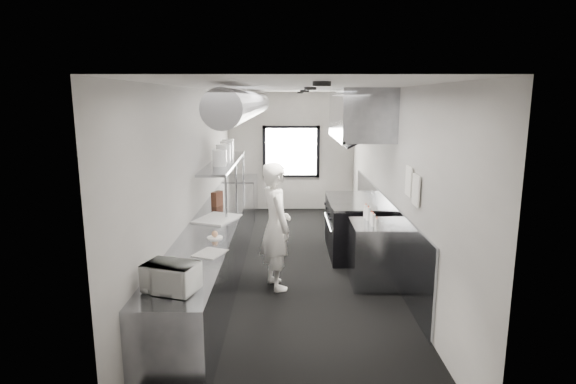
{
  "coord_description": "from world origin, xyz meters",
  "views": [
    {
      "loc": [
        -0.1,
        -7.1,
        2.65
      ],
      "look_at": [
        -0.08,
        -0.2,
        1.26
      ],
      "focal_mm": 29.09,
      "sensor_mm": 36.0,
      "label": 1
    }
  ],
  "objects_px": {
    "microwave": "(171,277)",
    "line_cook": "(276,226)",
    "far_work_table": "(241,197)",
    "plate_stack_a": "(220,158)",
    "plate_stack_d": "(228,148)",
    "small_plate": "(215,238)",
    "squeeze_bottle_a": "(377,224)",
    "squeeze_bottle_b": "(373,220)",
    "deli_tub_b": "(174,267)",
    "plate_stack_b": "(223,154)",
    "squeeze_bottle_c": "(371,218)",
    "squeeze_bottle_d": "(368,214)",
    "prep_counter": "(216,249)",
    "bottle_station": "(374,254)",
    "squeeze_bottle_e": "(366,211)",
    "knife_block": "(217,199)",
    "pass_shelf": "(225,163)",
    "plate_stack_c": "(227,150)",
    "deli_tub_a": "(170,262)",
    "cutting_board": "(217,219)",
    "exhaust_hood": "(359,114)",
    "range": "(353,226)"
  },
  "relations": [
    {
      "from": "plate_stack_c",
      "to": "squeeze_bottle_d",
      "type": "xyz_separation_m",
      "value": [
        2.27,
        -1.75,
        -0.74
      ]
    },
    {
      "from": "small_plate",
      "to": "cutting_board",
      "type": "distance_m",
      "value": 0.96
    },
    {
      "from": "prep_counter",
      "to": "line_cook",
      "type": "relative_size",
      "value": 3.35
    },
    {
      "from": "exhaust_hood",
      "to": "knife_block",
      "type": "height_order",
      "value": "exhaust_hood"
    },
    {
      "from": "plate_stack_c",
      "to": "small_plate",
      "type": "bearing_deg",
      "value": -86.44
    },
    {
      "from": "bottle_station",
      "to": "line_cook",
      "type": "xyz_separation_m",
      "value": [
        -1.41,
        -0.1,
        0.45
      ]
    },
    {
      "from": "pass_shelf",
      "to": "deli_tub_b",
      "type": "bearing_deg",
      "value": -91.15
    },
    {
      "from": "far_work_table",
      "to": "cutting_board",
      "type": "distance_m",
      "value": 3.68
    },
    {
      "from": "knife_block",
      "to": "plate_stack_a",
      "type": "relative_size",
      "value": 0.89
    },
    {
      "from": "plate_stack_a",
      "to": "squeeze_bottle_b",
      "type": "height_order",
      "value": "plate_stack_a"
    },
    {
      "from": "squeeze_bottle_e",
      "to": "knife_block",
      "type": "bearing_deg",
      "value": 160.77
    },
    {
      "from": "pass_shelf",
      "to": "squeeze_bottle_e",
      "type": "bearing_deg",
      "value": -31.45
    },
    {
      "from": "pass_shelf",
      "to": "plate_stack_b",
      "type": "height_order",
      "value": "plate_stack_b"
    },
    {
      "from": "deli_tub_a",
      "to": "plate_stack_a",
      "type": "relative_size",
      "value": 0.46
    },
    {
      "from": "small_plate",
      "to": "squeeze_bottle_a",
      "type": "distance_m",
      "value": 2.16
    },
    {
      "from": "pass_shelf",
      "to": "squeeze_bottle_e",
      "type": "relative_size",
      "value": 14.96
    },
    {
      "from": "exhaust_hood",
      "to": "microwave",
      "type": "relative_size",
      "value": 4.97
    },
    {
      "from": "plate_stack_d",
      "to": "squeeze_bottle_b",
      "type": "distance_m",
      "value": 3.47
    },
    {
      "from": "deli_tub_a",
      "to": "prep_counter",
      "type": "bearing_deg",
      "value": 84.41
    },
    {
      "from": "small_plate",
      "to": "squeeze_bottle_c",
      "type": "relative_size",
      "value": 1.24
    },
    {
      "from": "pass_shelf",
      "to": "line_cook",
      "type": "distance_m",
      "value": 2.13
    },
    {
      "from": "squeeze_bottle_a",
      "to": "pass_shelf",
      "type": "bearing_deg",
      "value": 138.68
    },
    {
      "from": "plate_stack_a",
      "to": "plate_stack_b",
      "type": "distance_m",
      "value": 0.39
    },
    {
      "from": "range",
      "to": "squeeze_bottle_c",
      "type": "bearing_deg",
      "value": -87.3
    },
    {
      "from": "prep_counter",
      "to": "bottle_station",
      "type": "height_order",
      "value": "same"
    },
    {
      "from": "squeeze_bottle_a",
      "to": "line_cook",
      "type": "bearing_deg",
      "value": 170.88
    },
    {
      "from": "squeeze_bottle_b",
      "to": "squeeze_bottle_a",
      "type": "bearing_deg",
      "value": -85.49
    },
    {
      "from": "plate_stack_d",
      "to": "microwave",
      "type": "bearing_deg",
      "value": -89.52
    },
    {
      "from": "microwave",
      "to": "line_cook",
      "type": "bearing_deg",
      "value": 85.18
    },
    {
      "from": "exhaust_hood",
      "to": "plate_stack_a",
      "type": "bearing_deg",
      "value": -172.39
    },
    {
      "from": "plate_stack_b",
      "to": "plate_stack_d",
      "type": "bearing_deg",
      "value": 91.71
    },
    {
      "from": "squeeze_bottle_a",
      "to": "squeeze_bottle_b",
      "type": "distance_m",
      "value": 0.19
    },
    {
      "from": "cutting_board",
      "to": "squeeze_bottle_a",
      "type": "xyz_separation_m",
      "value": [
        2.24,
        -0.57,
        0.07
      ]
    },
    {
      "from": "small_plate",
      "to": "squeeze_bottle_d",
      "type": "relative_size",
      "value": 1.04
    },
    {
      "from": "microwave",
      "to": "deli_tub_b",
      "type": "distance_m",
      "value": 0.52
    },
    {
      "from": "range",
      "to": "squeeze_bottle_e",
      "type": "height_order",
      "value": "squeeze_bottle_e"
    },
    {
      "from": "deli_tub_a",
      "to": "microwave",
      "type": "bearing_deg",
      "value": -75.4
    },
    {
      "from": "bottle_station",
      "to": "squeeze_bottle_a",
      "type": "xyz_separation_m",
      "value": [
        -0.04,
        -0.32,
        0.53
      ]
    },
    {
      "from": "cutting_board",
      "to": "plate_stack_c",
      "type": "height_order",
      "value": "plate_stack_c"
    },
    {
      "from": "microwave",
      "to": "plate_stack_c",
      "type": "relative_size",
      "value": 1.36
    },
    {
      "from": "deli_tub_b",
      "to": "plate_stack_d",
      "type": "height_order",
      "value": "plate_stack_d"
    },
    {
      "from": "squeeze_bottle_e",
      "to": "squeeze_bottle_a",
      "type": "bearing_deg",
      "value": -86.26
    },
    {
      "from": "deli_tub_a",
      "to": "deli_tub_b",
      "type": "xyz_separation_m",
      "value": [
        0.07,
        -0.14,
        0.0
      ]
    },
    {
      "from": "squeeze_bottle_c",
      "to": "squeeze_bottle_d",
      "type": "height_order",
      "value": "squeeze_bottle_d"
    },
    {
      "from": "microwave",
      "to": "cutting_board",
      "type": "distance_m",
      "value": 2.6
    },
    {
      "from": "far_work_table",
      "to": "small_plate",
      "type": "bearing_deg",
      "value": -88.36
    },
    {
      "from": "far_work_table",
      "to": "cutting_board",
      "type": "relative_size",
      "value": 1.8
    },
    {
      "from": "far_work_table",
      "to": "plate_stack_a",
      "type": "height_order",
      "value": "plate_stack_a"
    },
    {
      "from": "pass_shelf",
      "to": "microwave",
      "type": "xyz_separation_m",
      "value": [
        0.02,
        -4.05,
        -0.5
      ]
    },
    {
      "from": "pass_shelf",
      "to": "microwave",
      "type": "relative_size",
      "value": 6.78
    }
  ]
}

